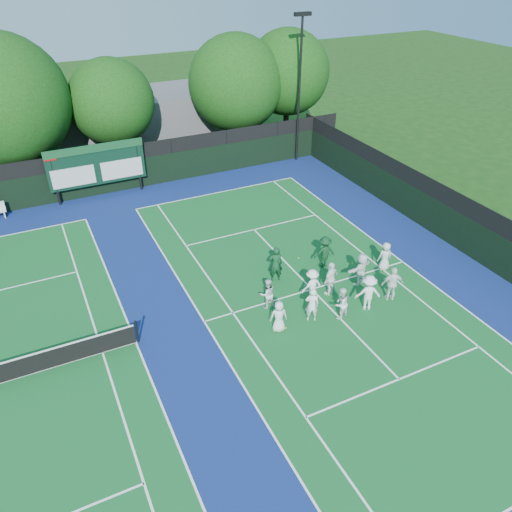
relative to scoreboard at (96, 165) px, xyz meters
name	(u,v)px	position (x,y,z in m)	size (l,w,h in m)	color
ground	(323,301)	(7.01, -15.59, -2.19)	(120.00, 120.00, 0.00)	#173D10
court_apron	(193,325)	(1.01, -14.59, -2.19)	(34.00, 32.00, 0.01)	navy
near_court	(312,289)	(7.01, -14.59, -2.18)	(11.05, 23.85, 0.01)	#125A25
back_fence	(113,172)	(1.01, 0.41, -0.83)	(34.00, 0.08, 3.00)	black
divider_fence_right	(459,225)	(16.01, -14.59, -0.83)	(0.08, 32.00, 3.00)	black
scoreboard	(96,165)	(0.00, 0.00, 0.00)	(6.00, 0.21, 3.55)	black
clubhouse	(141,120)	(5.01, 8.41, -0.19)	(18.00, 6.00, 4.00)	#5D5C62
light_pole_right	(300,73)	(14.51, 0.11, 4.11)	(1.20, 0.30, 10.12)	black
tree_b	(5,104)	(-4.24, 3.99, 3.28)	(8.23, 8.23, 9.80)	black
tree_c	(114,104)	(2.33, 3.99, 2.53)	(5.73, 5.73, 7.74)	black
tree_d	(237,85)	(11.48, 3.99, 2.77)	(6.99, 6.99, 8.64)	black
tree_e	(289,74)	(15.81, 3.99, 3.13)	(6.39, 6.39, 8.69)	black
tennis_ball_0	(286,328)	(4.54, -16.53, -2.16)	(0.07, 0.07, 0.07)	#D9E91B
tennis_ball_1	(352,263)	(10.03, -13.58, -2.16)	(0.07, 0.07, 0.07)	#D9E91B
tennis_ball_2	(366,282)	(9.68, -15.28, -2.16)	(0.07, 0.07, 0.07)	#D9E91B
tennis_ball_4	(299,258)	(7.80, -11.95, -2.16)	(0.07, 0.07, 0.07)	#D9E91B
player_front_0	(279,316)	(4.20, -16.47, -1.44)	(0.73, 0.48, 1.50)	white
player_front_1	(312,305)	(5.81, -16.49, -1.36)	(0.61, 0.40, 1.67)	white
player_front_2	(341,303)	(7.04, -16.88, -1.42)	(0.75, 0.58, 1.54)	white
player_front_3	(368,293)	(8.48, -16.88, -1.32)	(1.13, 0.65, 1.75)	white
player_front_4	(393,284)	(9.90, -16.81, -1.32)	(1.02, 0.43, 1.74)	white
player_back_0	(267,294)	(4.48, -14.85, -1.44)	(0.73, 0.57, 1.50)	silver
player_back_1	(312,285)	(6.59, -15.19, -1.39)	(1.03, 0.59, 1.60)	white
player_back_2	(331,278)	(7.59, -15.22, -1.32)	(1.02, 0.42, 1.74)	white
player_back_3	(361,269)	(9.36, -15.15, -1.36)	(1.54, 0.49, 1.66)	white
player_back_4	(385,256)	(11.17, -14.66, -1.43)	(0.75, 0.49, 1.53)	silver
coach_left	(276,264)	(5.80, -13.13, -1.26)	(0.68, 0.45, 1.86)	#103D1F
coach_right	(325,252)	(8.58, -13.12, -1.34)	(1.10, 0.63, 1.71)	#0E351A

